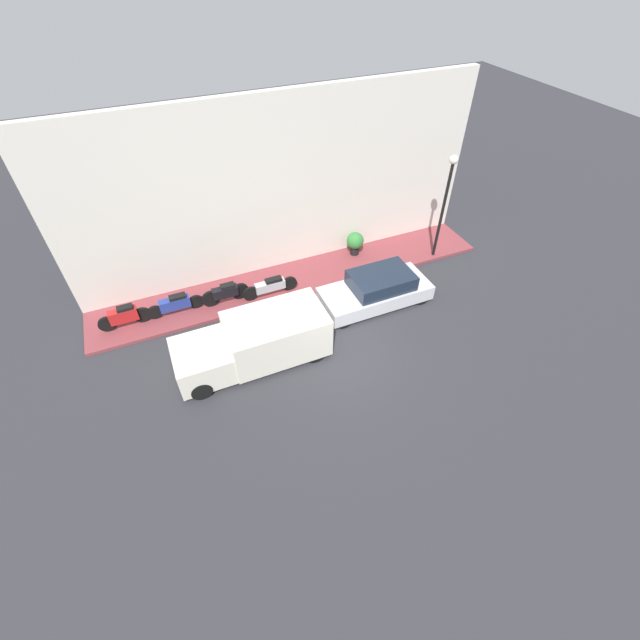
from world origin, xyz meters
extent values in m
plane|color=#2D2D33|center=(0.00, 0.00, 0.00)|extent=(60.00, 60.00, 0.00)
cube|color=brown|center=(4.22, 0.00, 0.06)|extent=(2.23, 15.99, 0.13)
cube|color=silver|center=(5.49, 0.00, 3.39)|extent=(0.30, 15.99, 6.79)
cube|color=silver|center=(1.76, -2.27, 0.44)|extent=(1.74, 4.14, 0.58)
cube|color=#192333|center=(1.76, -2.48, 1.01)|extent=(1.54, 2.28, 0.56)
cylinder|color=black|center=(1.01, -0.63, 0.28)|extent=(0.20, 0.56, 0.56)
cylinder|color=black|center=(2.51, -0.63, 0.28)|extent=(0.20, 0.56, 0.56)
cylinder|color=black|center=(1.01, -3.91, 0.28)|extent=(0.20, 0.56, 0.56)
cylinder|color=black|center=(2.51, -3.91, 0.28)|extent=(0.20, 0.56, 0.56)
cube|color=silver|center=(0.75, 1.96, 0.92)|extent=(1.90, 3.19, 1.47)
cube|color=silver|center=(0.75, 4.42, 0.69)|extent=(1.81, 1.72, 1.03)
cube|color=#192333|center=(0.75, 4.67, 0.98)|extent=(1.62, 0.95, 0.41)
cylinder|color=black|center=(-0.07, 4.70, 0.33)|extent=(0.22, 0.65, 0.65)
cylinder|color=black|center=(1.57, 4.70, 0.33)|extent=(0.22, 0.65, 0.65)
cylinder|color=black|center=(-0.07, 0.94, 0.33)|extent=(0.22, 0.65, 0.65)
cylinder|color=black|center=(1.57, 0.94, 0.33)|extent=(0.22, 0.65, 0.65)
cube|color=navy|center=(4.00, 4.76, 0.57)|extent=(0.30, 1.09, 0.42)
cube|color=black|center=(4.00, 4.62, 0.84)|extent=(0.27, 0.59, 0.12)
cylinder|color=black|center=(4.00, 5.50, 0.40)|extent=(0.10, 0.56, 0.56)
cylinder|color=black|center=(4.00, 4.03, 0.40)|extent=(0.10, 0.56, 0.56)
cube|color=black|center=(3.87, 2.93, 0.61)|extent=(0.30, 0.95, 0.39)
cube|color=black|center=(3.87, 2.80, 0.86)|extent=(0.27, 0.52, 0.12)
cylinder|color=black|center=(3.87, 3.49, 0.46)|extent=(0.10, 0.68, 0.68)
cylinder|color=black|center=(3.87, 2.37, 0.46)|extent=(0.10, 0.68, 0.68)
cube|color=#B7B7BF|center=(3.62, 1.26, 0.56)|extent=(0.30, 1.15, 0.35)
cube|color=black|center=(3.62, 1.10, 0.79)|extent=(0.27, 0.63, 0.12)
cylinder|color=black|center=(3.62, 2.04, 0.43)|extent=(0.10, 0.60, 0.60)
cylinder|color=black|center=(3.62, 0.48, 0.43)|extent=(0.10, 0.60, 0.60)
cube|color=#B21E1E|center=(4.00, 6.53, 0.63)|extent=(0.30, 0.96, 0.48)
cube|color=black|center=(4.00, 6.40, 0.93)|extent=(0.27, 0.52, 0.12)
cylinder|color=black|center=(4.00, 7.12, 0.43)|extent=(0.10, 0.62, 0.62)
cylinder|color=black|center=(4.00, 5.94, 0.43)|extent=(0.10, 0.62, 0.62)
cylinder|color=black|center=(3.39, -6.05, 2.17)|extent=(0.12, 0.12, 4.08)
sphere|color=silver|center=(3.39, -6.05, 4.31)|extent=(0.34, 0.34, 0.34)
cylinder|color=black|center=(4.80, -2.95, 0.31)|extent=(0.39, 0.39, 0.37)
sphere|color=#337F38|center=(4.80, -2.95, 0.78)|extent=(0.72, 0.72, 0.72)
camera|label=1|loc=(-8.77, 4.51, 10.84)|focal=24.00mm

